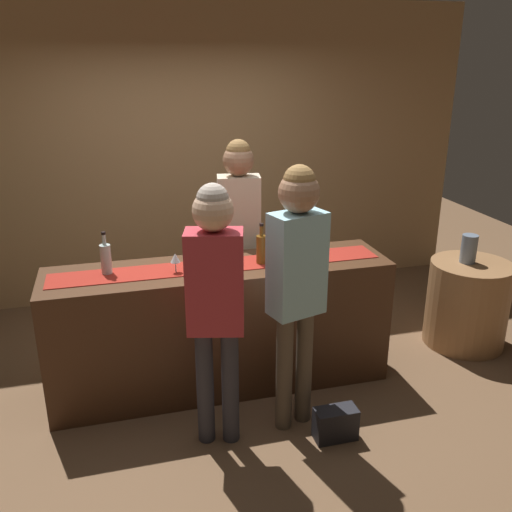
% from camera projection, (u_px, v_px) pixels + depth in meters
% --- Properties ---
extents(ground_plane, '(10.00, 10.00, 0.00)m').
position_uv_depth(ground_plane, '(222.00, 381.00, 4.28)').
color(ground_plane, brown).
extents(back_wall, '(6.00, 0.12, 2.90)m').
position_uv_depth(back_wall, '(180.00, 154.00, 5.51)').
color(back_wall, tan).
rests_on(back_wall, ground).
extents(bar_counter, '(2.48, 0.60, 0.96)m').
position_uv_depth(bar_counter, '(221.00, 326.00, 4.12)').
color(bar_counter, '#472B19').
rests_on(bar_counter, ground).
extents(counter_runner_cloth, '(2.36, 0.28, 0.01)m').
position_uv_depth(counter_runner_cloth, '(219.00, 266.00, 3.95)').
color(counter_runner_cloth, maroon).
rests_on(counter_runner_cloth, bar_counter).
extents(wine_bottle_clear, '(0.07, 0.07, 0.30)m').
position_uv_depth(wine_bottle_clear, '(106.00, 258.00, 3.77)').
color(wine_bottle_clear, '#B2C6C1').
rests_on(wine_bottle_clear, bar_counter).
extents(wine_bottle_amber, '(0.07, 0.07, 0.30)m').
position_uv_depth(wine_bottle_amber, '(261.00, 249.00, 3.96)').
color(wine_bottle_amber, brown).
rests_on(wine_bottle_amber, bar_counter).
extents(wine_glass_near_customer, '(0.07, 0.07, 0.14)m').
position_uv_depth(wine_glass_near_customer, '(175.00, 258.00, 3.79)').
color(wine_glass_near_customer, silver).
rests_on(wine_glass_near_customer, bar_counter).
extents(wine_glass_mid_counter, '(0.07, 0.07, 0.14)m').
position_uv_depth(wine_glass_mid_counter, '(307.00, 244.00, 4.09)').
color(wine_glass_mid_counter, silver).
rests_on(wine_glass_mid_counter, bar_counter).
extents(bartender, '(0.37, 0.25, 1.77)m').
position_uv_depth(bartender, '(239.00, 221.00, 4.50)').
color(bartender, '#26262B').
rests_on(bartender, ground).
extents(customer_sipping, '(0.38, 0.29, 1.78)m').
position_uv_depth(customer_sipping, '(297.00, 271.00, 3.43)').
color(customer_sipping, brown).
rests_on(customer_sipping, ground).
extents(customer_browsing, '(0.38, 0.28, 1.71)m').
position_uv_depth(customer_browsing, '(215.00, 291.00, 3.29)').
color(customer_browsing, '#33333D').
rests_on(customer_browsing, ground).
extents(round_side_table, '(0.68, 0.68, 0.74)m').
position_uv_depth(round_side_table, '(467.00, 304.00, 4.75)').
color(round_side_table, '#996B42').
rests_on(round_side_table, ground).
extents(vase_on_side_table, '(0.13, 0.13, 0.24)m').
position_uv_depth(vase_on_side_table, '(469.00, 249.00, 4.61)').
color(vase_on_side_table, slate).
rests_on(vase_on_side_table, round_side_table).
extents(handbag, '(0.28, 0.14, 0.22)m').
position_uv_depth(handbag, '(335.00, 424.00, 3.62)').
color(handbag, black).
rests_on(handbag, ground).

